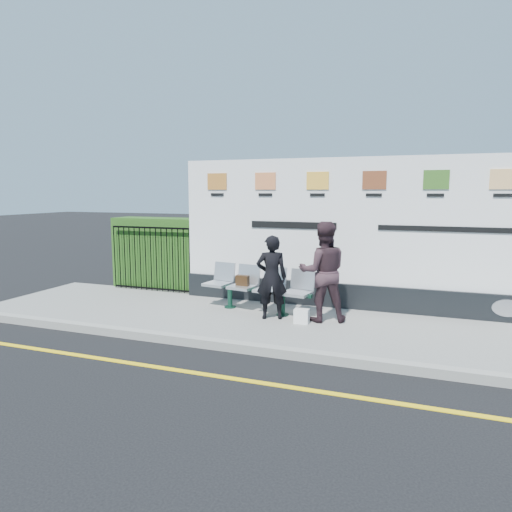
{
  "coord_description": "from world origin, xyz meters",
  "views": [
    {
      "loc": [
        1.39,
        -5.28,
        2.45
      ],
      "look_at": [
        -1.52,
        2.7,
        1.25
      ],
      "focal_mm": 32.0,
      "sensor_mm": 36.0,
      "label": 1
    }
  ],
  "objects_px": {
    "bench": "(256,299)",
    "woman_right": "(323,272)",
    "billboard": "(372,245)",
    "woman_left": "(272,277)"
  },
  "relations": [
    {
      "from": "billboard",
      "to": "bench",
      "type": "xyz_separation_m",
      "value": [
        -2.11,
        -0.93,
        -1.06
      ]
    },
    {
      "from": "bench",
      "to": "woman_left",
      "type": "distance_m",
      "value": 0.8
    },
    {
      "from": "woman_right",
      "to": "bench",
      "type": "bearing_deg",
      "value": -27.56
    },
    {
      "from": "billboard",
      "to": "bench",
      "type": "distance_m",
      "value": 2.53
    },
    {
      "from": "bench",
      "to": "woman_left",
      "type": "xyz_separation_m",
      "value": [
        0.45,
        -0.38,
        0.53
      ]
    },
    {
      "from": "woman_left",
      "to": "woman_right",
      "type": "height_order",
      "value": "woman_right"
    },
    {
      "from": "billboard",
      "to": "bench",
      "type": "relative_size",
      "value": 3.54
    },
    {
      "from": "billboard",
      "to": "woman_right",
      "type": "distance_m",
      "value": 1.4
    },
    {
      "from": "woman_left",
      "to": "woman_right",
      "type": "xyz_separation_m",
      "value": [
        0.91,
        0.19,
        0.13
      ]
    },
    {
      "from": "bench",
      "to": "woman_right",
      "type": "bearing_deg",
      "value": 1.15
    }
  ]
}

